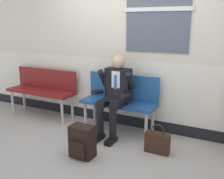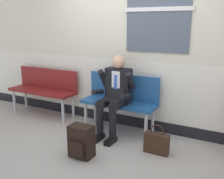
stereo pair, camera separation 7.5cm
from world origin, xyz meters
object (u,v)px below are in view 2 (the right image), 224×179
Objects in this scene: bench_with_person at (120,98)px; bench_empty at (44,87)px; handbag at (157,143)px; backpack at (81,142)px; person_seated at (115,94)px.

bench_with_person is 1.64m from bench_empty.
bench_with_person is at bearing 0.13° from bench_empty.
handbag is (2.44, -0.50, -0.39)m from bench_empty.
bench_empty is 3.18× the size of backpack.
bench_with_person is 1.12m from backpack.
person_seated is at bearing -90.00° from bench_with_person.
handbag is at bearing -11.52° from bench_empty.
bench_empty is 1.65m from person_seated.
backpack is 1.04× the size of handbag.
person_seated reaches higher than handbag.
person_seated is 3.01× the size of handbag.
backpack is at bearing -33.70° from bench_empty.
bench_empty is 1.11× the size of person_seated.
person_seated reaches higher than bench_empty.
bench_with_person is 2.85× the size of backpack.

